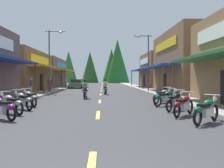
% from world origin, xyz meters
% --- Properties ---
extents(ground, '(10.24, 90.77, 0.10)m').
position_xyz_m(ground, '(0.00, 30.38, -0.05)').
color(ground, '#38383A').
extents(sidewalk_left, '(2.12, 90.77, 0.12)m').
position_xyz_m(sidewalk_left, '(-6.18, 30.38, 0.06)').
color(sidewalk_left, '#9E9991').
rests_on(sidewalk_left, ground).
extents(sidewalk_right, '(2.12, 90.77, 0.12)m').
position_xyz_m(sidewalk_right, '(6.18, 30.38, 0.06)').
color(sidewalk_right, '#9E9991').
rests_on(sidewalk_right, ground).
extents(centerline_dashes, '(0.16, 63.72, 0.01)m').
position_xyz_m(centerline_dashes, '(0.00, 33.43, 0.01)').
color(centerline_dashes, '#E0C64C').
rests_on(centerline_dashes, ground).
extents(storefront_left_middle, '(9.51, 12.30, 4.83)m').
position_xyz_m(storefront_left_middle, '(-11.06, 27.26, 2.42)').
color(storefront_left_middle, brown).
rests_on(storefront_left_middle, ground).
extents(storefront_left_far, '(8.85, 13.61, 5.01)m').
position_xyz_m(storefront_left_far, '(-10.73, 41.42, 2.51)').
color(storefront_left_far, brown).
rests_on(storefront_left_far, ground).
extents(storefront_right_middle, '(8.85, 12.45, 6.81)m').
position_xyz_m(storefront_right_middle, '(10.74, 24.87, 3.40)').
color(storefront_right_middle, brown).
rests_on(storefront_right_middle, ground).
extents(storefront_right_far, '(7.97, 11.01, 5.65)m').
position_xyz_m(storefront_right_far, '(10.29, 38.28, 2.83)').
color(storefront_right_far, brown).
rests_on(storefront_right_far, ground).
extents(streetlamp_left, '(2.12, 0.30, 6.73)m').
position_xyz_m(streetlamp_left, '(-5.21, 23.93, 4.33)').
color(streetlamp_left, '#474C51').
rests_on(streetlamp_left, ground).
extents(streetlamp_right, '(2.12, 0.30, 6.61)m').
position_xyz_m(streetlamp_right, '(5.21, 25.80, 4.27)').
color(streetlamp_right, '#474C51').
rests_on(streetlamp_right, ground).
extents(motorcycle_parked_right_0, '(1.61, 1.56, 1.04)m').
position_xyz_m(motorcycle_parked_right_0, '(4.02, 6.51, 0.49)').
color(motorcycle_parked_right_0, black).
rests_on(motorcycle_parked_right_0, ground).
extents(motorcycle_parked_right_1, '(1.46, 1.70, 1.04)m').
position_xyz_m(motorcycle_parked_right_1, '(3.76, 8.23, 0.49)').
color(motorcycle_parked_right_1, black).
rests_on(motorcycle_parked_right_1, ground).
extents(motorcycle_parked_right_2, '(1.46, 1.70, 1.04)m').
position_xyz_m(motorcycle_parked_right_2, '(3.90, 9.92, 0.49)').
color(motorcycle_parked_right_2, black).
rests_on(motorcycle_parked_right_2, ground).
extents(motorcycle_parked_right_3, '(1.84, 1.26, 1.04)m').
position_xyz_m(motorcycle_parked_right_3, '(3.95, 11.84, 0.49)').
color(motorcycle_parked_right_3, black).
rests_on(motorcycle_parked_right_3, ground).
extents(motorcycle_parked_right_4, '(1.67, 1.49, 1.04)m').
position_xyz_m(motorcycle_parked_right_4, '(4.14, 13.45, 0.49)').
color(motorcycle_parked_right_4, black).
rests_on(motorcycle_parked_right_4, ground).
extents(motorcycle_parked_left_1, '(1.72, 1.43, 1.04)m').
position_xyz_m(motorcycle_parked_left_1, '(-3.83, 7.56, 0.49)').
color(motorcycle_parked_left_1, black).
rests_on(motorcycle_parked_left_1, ground).
extents(motorcycle_parked_left_2, '(1.68, 1.48, 1.04)m').
position_xyz_m(motorcycle_parked_left_2, '(-4.01, 9.01, 0.49)').
color(motorcycle_parked_left_2, black).
rests_on(motorcycle_parked_left_2, ground).
extents(motorcycle_parked_left_3, '(1.56, 1.61, 1.04)m').
position_xyz_m(motorcycle_parked_left_3, '(-3.98, 10.58, 0.49)').
color(motorcycle_parked_left_3, black).
rests_on(motorcycle_parked_left_3, ground).
extents(motorcycle_parked_left_4, '(1.36, 1.78, 1.04)m').
position_xyz_m(motorcycle_parked_left_4, '(-4.07, 12.07, 0.49)').
color(motorcycle_parked_left_4, black).
rests_on(motorcycle_parked_left_4, ground).
extents(rider_cruising_lead, '(0.60, 2.14, 1.57)m').
position_xyz_m(rider_cruising_lead, '(-1.19, 17.08, 0.66)').
color(rider_cruising_lead, black).
rests_on(rider_cruising_lead, ground).
extents(rider_cruising_trailing, '(0.61, 2.14, 1.57)m').
position_xyz_m(rider_cruising_trailing, '(0.45, 21.54, 0.66)').
color(rider_cruising_trailing, black).
rests_on(rider_cruising_trailing, ground).
extents(pedestrian_by_shop, '(0.34, 0.55, 1.66)m').
position_xyz_m(pedestrian_by_shop, '(-6.64, 21.20, 0.96)').
color(pedestrian_by_shop, '#B2A599').
rests_on(pedestrian_by_shop, ground).
extents(pedestrian_browsing, '(0.44, 0.44, 1.66)m').
position_xyz_m(pedestrian_browsing, '(-5.80, 25.41, 0.96)').
color(pedestrian_browsing, '#3F593F').
rests_on(pedestrian_browsing, ground).
extents(parked_car_curbside, '(2.12, 4.33, 1.40)m').
position_xyz_m(parked_car_curbside, '(-3.92, 35.96, 0.69)').
color(parked_car_curbside, '#4C723F').
rests_on(parked_car_curbside, ground).
extents(treeline_backdrop, '(22.10, 10.23, 13.50)m').
position_xyz_m(treeline_backdrop, '(1.19, 74.41, 5.55)').
color(treeline_backdrop, '#2B5E23').
rests_on(treeline_backdrop, ground).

